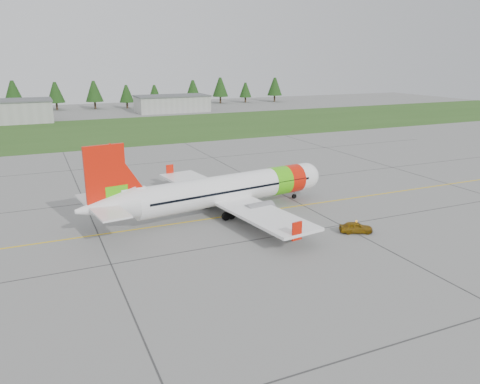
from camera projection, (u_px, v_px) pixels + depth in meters
name	position (u px, v px, depth m)	size (l,w,h in m)	color
ground	(260.00, 239.00, 47.93)	(320.00, 320.00, 0.00)	gray
aircraft	(224.00, 190.00, 55.49)	(31.47, 29.28, 9.56)	white
follow_me_car	(357.00, 217.00, 49.20)	(1.40, 1.18, 3.47)	#D1930B
grass_strip	(118.00, 130.00, 119.85)	(320.00, 50.00, 0.03)	#30561E
taxi_guideline	(230.00, 216.00, 54.94)	(120.00, 0.25, 0.02)	gold
hangar_east	(172.00, 104.00, 160.53)	(24.00, 12.00, 5.20)	#A8A8A3
treeline	(89.00, 95.00, 167.59)	(160.00, 8.00, 10.00)	#1C3F14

